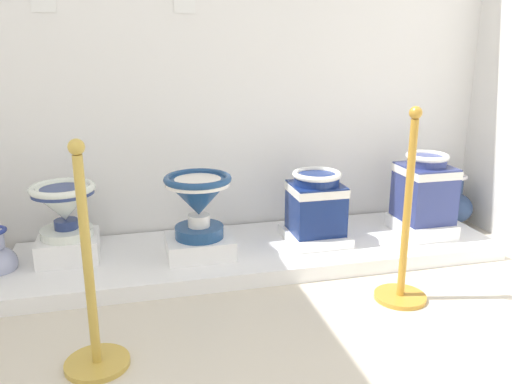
% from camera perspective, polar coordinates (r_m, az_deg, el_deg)
% --- Properties ---
extents(display_platform, '(2.97, 0.80, 0.09)m').
position_cam_1_polar(display_platform, '(3.31, 0.37, -6.51)').
color(display_platform, white).
rests_on(display_platform, ground_plane).
extents(plinth_block_tall_cobalt, '(0.34, 0.32, 0.14)m').
position_cam_1_polar(plinth_block_tall_cobalt, '(3.26, -19.73, -5.71)').
color(plinth_block_tall_cobalt, white).
rests_on(plinth_block_tall_cobalt, display_platform).
extents(antique_toilet_tall_cobalt, '(0.37, 0.37, 0.31)m').
position_cam_1_polar(antique_toilet_tall_cobalt, '(3.18, -20.19, -1.24)').
color(antique_toilet_tall_cobalt, white).
rests_on(antique_toilet_tall_cobalt, plinth_block_tall_cobalt).
extents(plinth_block_rightmost, '(0.39, 0.32, 0.11)m').
position_cam_1_polar(plinth_block_rightmost, '(3.15, -6.14, -5.86)').
color(plinth_block_rightmost, white).
rests_on(plinth_block_rightmost, display_platform).
extents(antique_toilet_rightmost, '(0.39, 0.39, 0.38)m').
position_cam_1_polar(antique_toilet_rightmost, '(3.05, -6.31, -0.63)').
color(antique_toilet_rightmost, navy).
rests_on(antique_toilet_rightmost, plinth_block_rightmost).
extents(plinth_block_slender_white, '(0.37, 0.40, 0.06)m').
position_cam_1_polar(plinth_block_slender_white, '(3.38, 6.42, -4.76)').
color(plinth_block_slender_white, white).
rests_on(plinth_block_slender_white, display_platform).
extents(antique_toilet_slender_white, '(0.32, 0.31, 0.39)m').
position_cam_1_polar(antique_toilet_slender_white, '(3.30, 6.55, -0.87)').
color(antique_toilet_slender_white, navy).
rests_on(antique_toilet_slender_white, plinth_block_slender_white).
extents(plinth_block_central_ornate, '(0.32, 0.39, 0.09)m').
position_cam_1_polar(plinth_block_central_ornate, '(3.65, 17.52, -3.53)').
color(plinth_block_central_ornate, white).
rests_on(plinth_block_central_ornate, display_platform).
extents(antique_toilet_central_ornate, '(0.31, 0.34, 0.44)m').
position_cam_1_polar(antique_toilet_central_ornate, '(3.57, 17.89, 0.63)').
color(antique_toilet_central_ornate, navy).
rests_on(antique_toilet_central_ornate, plinth_block_central_ornate).
extents(info_placard_first, '(0.14, 0.01, 0.11)m').
position_cam_1_polar(info_placard_first, '(3.40, -22.21, 18.65)').
color(info_placard_first, white).
extents(info_placard_second, '(0.13, 0.01, 0.12)m').
position_cam_1_polar(info_placard_second, '(3.40, -7.81, 19.77)').
color(info_placard_second, white).
extents(decorative_vase_spare, '(0.30, 0.30, 0.39)m').
position_cam_1_polar(decorative_vase_spare, '(4.08, 20.54, -1.32)').
color(decorative_vase_spare, white).
rests_on(decorative_vase_spare, ground_plane).
extents(stanchion_post_near_left, '(0.27, 0.27, 0.97)m').
position_cam_1_polar(stanchion_post_near_left, '(2.29, -17.43, -12.00)').
color(stanchion_post_near_left, gold).
rests_on(stanchion_post_near_left, ground_plane).
extents(stanchion_post_near_right, '(0.27, 0.27, 1.02)m').
position_cam_1_polar(stanchion_post_near_right, '(2.83, 15.83, -5.96)').
color(stanchion_post_near_right, gold).
rests_on(stanchion_post_near_right, ground_plane).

